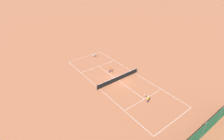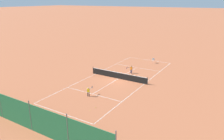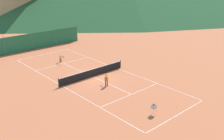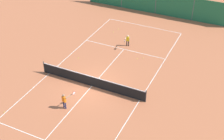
{
  "view_description": "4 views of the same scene",
  "coord_description": "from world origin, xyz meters",
  "px_view_note": "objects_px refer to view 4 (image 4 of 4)",
  "views": [
    {
      "loc": [
        16.6,
        19.87,
        18.01
      ],
      "look_at": [
        -0.44,
        -2.43,
        0.87
      ],
      "focal_mm": 28.0,
      "sensor_mm": 36.0,
      "label": 1
    },
    {
      "loc": [
        -14.77,
        26.18,
        11.09
      ],
      "look_at": [
        1.35,
        -0.42,
        0.98
      ],
      "focal_mm": 35.0,
      "sensor_mm": 36.0,
      "label": 2
    },
    {
      "loc": [
        -17.36,
        -22.87,
        11.55
      ],
      "look_at": [
        1.91,
        -1.33,
        0.73
      ],
      "focal_mm": 42.0,
      "sensor_mm": 36.0,
      "label": 3
    },
    {
      "loc": [
        9.96,
        -17.22,
        15.13
      ],
      "look_at": [
        1.11,
        1.41,
        1.01
      ],
      "focal_mm": 50.0,
      "sensor_mm": 36.0,
      "label": 4
    }
  ],
  "objects_px": {
    "tennis_net": "(92,81)",
    "tennis_ball_alley_right": "(137,58)",
    "tennis_ball_by_net_left": "(78,58)",
    "tennis_ball_near_corner": "(143,58)",
    "player_near_service": "(128,40)",
    "player_far_service": "(65,100)",
    "tennis_ball_far_corner": "(4,112)",
    "tennis_ball_mid_court": "(118,29)",
    "tennis_ball_alley_left": "(113,32)"
  },
  "relations": [
    {
      "from": "tennis_ball_by_net_left",
      "to": "tennis_net",
      "type": "bearing_deg",
      "value": -45.47
    },
    {
      "from": "tennis_net",
      "to": "tennis_ball_alley_right",
      "type": "bearing_deg",
      "value": 71.66
    },
    {
      "from": "tennis_ball_alley_right",
      "to": "tennis_ball_by_net_left",
      "type": "xyz_separation_m",
      "value": [
        -4.88,
        -2.19,
        0.0
      ]
    },
    {
      "from": "tennis_net",
      "to": "tennis_ball_by_net_left",
      "type": "distance_m",
      "value": 4.46
    },
    {
      "from": "tennis_ball_far_corner",
      "to": "player_near_service",
      "type": "bearing_deg",
      "value": 71.33
    },
    {
      "from": "player_near_service",
      "to": "tennis_ball_far_corner",
      "type": "height_order",
      "value": "player_near_service"
    },
    {
      "from": "tennis_ball_far_corner",
      "to": "tennis_ball_mid_court",
      "type": "distance_m",
      "value": 15.52
    },
    {
      "from": "tennis_ball_near_corner",
      "to": "tennis_ball_alley_left",
      "type": "height_order",
      "value": "same"
    },
    {
      "from": "player_near_service",
      "to": "tennis_ball_alley_right",
      "type": "bearing_deg",
      "value": -45.79
    },
    {
      "from": "player_near_service",
      "to": "tennis_ball_by_net_left",
      "type": "distance_m",
      "value": 5.11
    },
    {
      "from": "tennis_ball_alley_right",
      "to": "tennis_ball_far_corner",
      "type": "distance_m",
      "value": 12.33
    },
    {
      "from": "tennis_ball_alley_right",
      "to": "tennis_ball_far_corner",
      "type": "bearing_deg",
      "value": -118.95
    },
    {
      "from": "tennis_ball_alley_right",
      "to": "tennis_ball_near_corner",
      "type": "bearing_deg",
      "value": 31.97
    },
    {
      "from": "tennis_net",
      "to": "tennis_ball_by_net_left",
      "type": "height_order",
      "value": "tennis_net"
    },
    {
      "from": "tennis_ball_mid_court",
      "to": "tennis_ball_near_corner",
      "type": "height_order",
      "value": "same"
    },
    {
      "from": "player_far_service",
      "to": "tennis_ball_mid_court",
      "type": "height_order",
      "value": "player_far_service"
    },
    {
      "from": "tennis_ball_far_corner",
      "to": "tennis_ball_by_net_left",
      "type": "distance_m",
      "value": 8.67
    },
    {
      "from": "tennis_ball_alley_right",
      "to": "tennis_ball_far_corner",
      "type": "xyz_separation_m",
      "value": [
        -5.97,
        -10.79,
        0.0
      ]
    },
    {
      "from": "tennis_ball_by_net_left",
      "to": "tennis_ball_alley_left",
      "type": "distance_m",
      "value": 6.01
    },
    {
      "from": "tennis_ball_by_net_left",
      "to": "tennis_ball_alley_left",
      "type": "bearing_deg",
      "value": 83.27
    },
    {
      "from": "tennis_net",
      "to": "player_far_service",
      "type": "xyz_separation_m",
      "value": [
        -0.5,
        -3.11,
        0.24
      ]
    },
    {
      "from": "player_near_service",
      "to": "player_far_service",
      "type": "distance_m",
      "value": 10.25
    },
    {
      "from": "tennis_ball_by_net_left",
      "to": "tennis_ball_alley_left",
      "type": "xyz_separation_m",
      "value": [
        0.7,
        5.97,
        0.0
      ]
    },
    {
      "from": "tennis_net",
      "to": "player_near_service",
      "type": "xyz_separation_m",
      "value": [
        0.05,
        7.12,
        0.18
      ]
    },
    {
      "from": "player_far_service",
      "to": "tennis_ball_alley_right",
      "type": "relative_size",
      "value": 19.12
    },
    {
      "from": "tennis_ball_near_corner",
      "to": "tennis_ball_by_net_left",
      "type": "bearing_deg",
      "value": -155.12
    },
    {
      "from": "tennis_ball_far_corner",
      "to": "tennis_ball_alley_left",
      "type": "relative_size",
      "value": 1.0
    },
    {
      "from": "tennis_ball_by_net_left",
      "to": "tennis_ball_mid_court",
      "type": "bearing_deg",
      "value": 82.59
    },
    {
      "from": "tennis_net",
      "to": "tennis_ball_near_corner",
      "type": "relative_size",
      "value": 139.09
    },
    {
      "from": "tennis_ball_mid_court",
      "to": "tennis_ball_near_corner",
      "type": "xyz_separation_m",
      "value": [
        4.47,
        -4.32,
        0.0
      ]
    },
    {
      "from": "player_near_service",
      "to": "tennis_ball_by_net_left",
      "type": "relative_size",
      "value": 17.46
    },
    {
      "from": "tennis_net",
      "to": "player_far_service",
      "type": "height_order",
      "value": "player_far_service"
    },
    {
      "from": "player_near_service",
      "to": "tennis_ball_alley_left",
      "type": "xyz_separation_m",
      "value": [
        -2.46,
        2.0,
        -0.64
      ]
    },
    {
      "from": "tennis_ball_alley_right",
      "to": "tennis_ball_by_net_left",
      "type": "relative_size",
      "value": 1.0
    },
    {
      "from": "tennis_ball_near_corner",
      "to": "tennis_ball_alley_left",
      "type": "bearing_deg",
      "value": 143.16
    },
    {
      "from": "tennis_ball_far_corner",
      "to": "tennis_ball_alley_left",
      "type": "xyz_separation_m",
      "value": [
        1.79,
        14.56,
        0.0
      ]
    },
    {
      "from": "player_near_service",
      "to": "tennis_ball_mid_court",
      "type": "relative_size",
      "value": 17.46
    },
    {
      "from": "tennis_ball_mid_court",
      "to": "tennis_ball_by_net_left",
      "type": "xyz_separation_m",
      "value": [
        -0.88,
        -6.8,
        0.0
      ]
    },
    {
      "from": "player_far_service",
      "to": "tennis_ball_near_corner",
      "type": "bearing_deg",
      "value": 72.6
    },
    {
      "from": "player_near_service",
      "to": "tennis_ball_alley_right",
      "type": "xyz_separation_m",
      "value": [
        1.72,
        -1.77,
        -0.64
      ]
    },
    {
      "from": "tennis_ball_mid_court",
      "to": "player_near_service",
      "type": "bearing_deg",
      "value": -51.27
    },
    {
      "from": "tennis_net",
      "to": "tennis_ball_alley_left",
      "type": "bearing_deg",
      "value": 104.77
    },
    {
      "from": "tennis_net",
      "to": "tennis_ball_near_corner",
      "type": "height_order",
      "value": "tennis_net"
    },
    {
      "from": "tennis_net",
      "to": "tennis_ball_alley_right",
      "type": "xyz_separation_m",
      "value": [
        1.77,
        5.35,
        -0.47
      ]
    },
    {
      "from": "tennis_net",
      "to": "tennis_ball_by_net_left",
      "type": "relative_size",
      "value": 139.09
    },
    {
      "from": "player_far_service",
      "to": "tennis_ball_mid_court",
      "type": "distance_m",
      "value": 13.21
    },
    {
      "from": "tennis_ball_far_corner",
      "to": "tennis_ball_mid_court",
      "type": "height_order",
      "value": "same"
    },
    {
      "from": "tennis_ball_far_corner",
      "to": "tennis_net",
      "type": "bearing_deg",
      "value": 52.35
    },
    {
      "from": "tennis_ball_near_corner",
      "to": "tennis_ball_alley_left",
      "type": "xyz_separation_m",
      "value": [
        -4.65,
        3.48,
        0.0
      ]
    },
    {
      "from": "tennis_net",
      "to": "player_near_service",
      "type": "bearing_deg",
      "value": 89.6
    }
  ]
}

